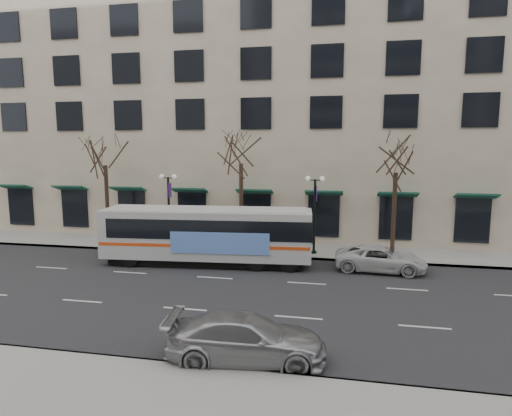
% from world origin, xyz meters
% --- Properties ---
extents(ground, '(160.00, 160.00, 0.00)m').
position_xyz_m(ground, '(0.00, 0.00, 0.00)').
color(ground, black).
rests_on(ground, ground).
extents(sidewalk_far, '(80.00, 4.00, 0.15)m').
position_xyz_m(sidewalk_far, '(5.00, 9.00, 0.07)').
color(sidewalk_far, gray).
rests_on(sidewalk_far, ground).
extents(building_hotel, '(40.00, 20.00, 24.00)m').
position_xyz_m(building_hotel, '(-2.00, 21.00, 12.00)').
color(building_hotel, tan).
rests_on(building_hotel, ground).
extents(tree_far_left, '(3.60, 3.60, 8.34)m').
position_xyz_m(tree_far_left, '(-10.00, 8.80, 6.70)').
color(tree_far_left, black).
rests_on(tree_far_left, ground).
extents(tree_far_mid, '(3.60, 3.60, 8.55)m').
position_xyz_m(tree_far_mid, '(0.00, 8.80, 6.91)').
color(tree_far_mid, black).
rests_on(tree_far_mid, ground).
extents(tree_far_right, '(3.60, 3.60, 8.06)m').
position_xyz_m(tree_far_right, '(10.00, 8.80, 6.42)').
color(tree_far_right, black).
rests_on(tree_far_right, ground).
extents(lamp_post_left, '(1.22, 0.45, 5.21)m').
position_xyz_m(lamp_post_left, '(-4.99, 8.20, 2.94)').
color(lamp_post_left, black).
rests_on(lamp_post_left, ground).
extents(lamp_post_right, '(1.22, 0.45, 5.21)m').
position_xyz_m(lamp_post_right, '(5.01, 8.20, 2.94)').
color(lamp_post_right, black).
rests_on(lamp_post_right, ground).
extents(city_bus, '(12.77, 3.79, 3.41)m').
position_xyz_m(city_bus, '(-1.16, 4.93, 1.86)').
color(city_bus, silver).
rests_on(city_bus, ground).
extents(silver_car, '(5.53, 2.74, 1.55)m').
position_xyz_m(silver_car, '(3.62, -6.20, 0.77)').
color(silver_car, '#AAACB2').
rests_on(silver_car, ground).
extents(white_pickup, '(5.23, 2.68, 1.41)m').
position_xyz_m(white_pickup, '(8.97, 5.39, 0.71)').
color(white_pickup, silver).
rests_on(white_pickup, ground).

